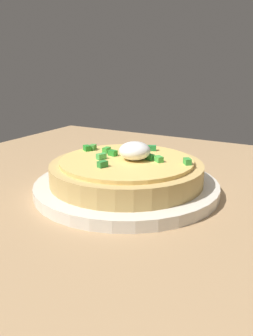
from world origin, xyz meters
TOP-DOWN VIEW (x-y plane):
  - dining_table at (0.00, 0.00)cm, footprint 92.45×71.21cm
  - plate at (-5.86, -3.06)cm, footprint 25.94×25.94cm
  - pizza at (-5.84, -3.04)cm, footprint 21.45×21.45cm

SIDE VIEW (x-z plane):
  - dining_table at x=0.00cm, z-range 0.00..2.35cm
  - plate at x=-5.86cm, z-range 2.35..3.89cm
  - pizza at x=-5.84cm, z-range 2.68..8.47cm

